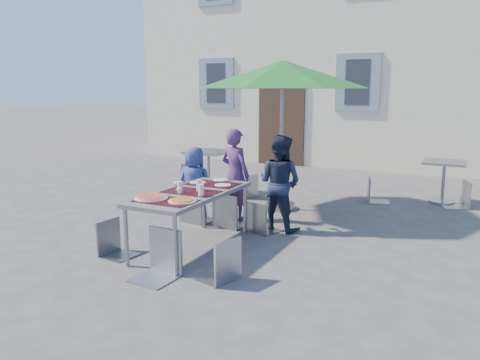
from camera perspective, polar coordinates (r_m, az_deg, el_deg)
The scene contains 22 objects.
ground at distance 5.49m, azimuth -4.78°, elevation -10.71°, with size 90.00×90.00×0.00m, color #444446.
dining_table at distance 5.96m, azimuth -5.97°, elevation -1.95°, with size 0.80×1.85×0.76m.
pizza_near_left at distance 5.63m, azimuth -10.79°, elevation -2.10°, with size 0.39×0.39×0.03m.
pizza_near_right at distance 5.42m, azimuth -7.06°, elevation -2.49°, with size 0.33×0.33×0.03m.
glassware at distance 5.83m, azimuth -6.09°, elevation -0.92°, with size 0.50×0.46×0.15m.
place_settings at distance 6.48m, azimuth -3.20°, elevation -0.28°, with size 0.66×0.52×0.01m.
child_0 at distance 7.33m, azimuth -5.55°, elevation -0.44°, with size 0.57×0.37×1.16m, color #304486.
child_1 at distance 7.31m, azimuth -0.59°, elevation 0.68°, with size 0.52×0.34×1.44m, color #543165.
child_2 at distance 6.79m, azimuth 4.86°, elevation -0.36°, with size 0.67×0.39×1.39m, color #192337.
chair_0 at distance 7.18m, azimuth -5.56°, elevation -0.70°, with size 0.48×0.49×0.98m.
chair_1 at distance 6.89m, azimuth -1.38°, elevation -1.19°, with size 0.48×0.48×0.98m.
chair_2 at distance 6.65m, azimuth 2.57°, elevation -2.36°, with size 0.48×0.48×0.85m.
chair_3 at distance 5.95m, azimuth -15.27°, elevation -4.41°, with size 0.41×0.40×0.84m.
chair_4 at distance 4.98m, azimuth -2.29°, elevation -6.60°, with size 0.49×0.49×0.90m.
chair_5 at distance 5.15m, azimuth -9.86°, elevation -5.45°, with size 0.46×0.47×0.99m.
patio_umbrella at distance 7.86m, azimuth 5.20°, elevation 12.59°, with size 2.84×2.84×2.50m.
cafe_table_0 at distance 9.29m, azimuth -3.85°, elevation 2.18°, with size 0.78×0.78×0.84m.
bg_chair_l_0 at distance 9.72m, azimuth -5.84°, elevation 2.39°, with size 0.54×0.54×0.99m.
bg_chair_r_0 at distance 8.84m, azimuth 0.99°, elevation 1.00°, with size 0.45×0.44×0.85m.
cafe_table_1 at distance 9.15m, azimuth 23.60°, elevation 0.67°, with size 0.72×0.72×0.77m.
bg_chair_l_1 at distance 8.81m, azimuth 16.12°, elevation 0.52°, with size 0.46×0.46×0.85m.
bg_chair_r_1 at distance 8.94m, azimuth 25.44°, elevation 0.22°, with size 0.50×0.50×0.89m.
Camera 1 is at (2.68, -4.34, 2.02)m, focal length 35.00 mm.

